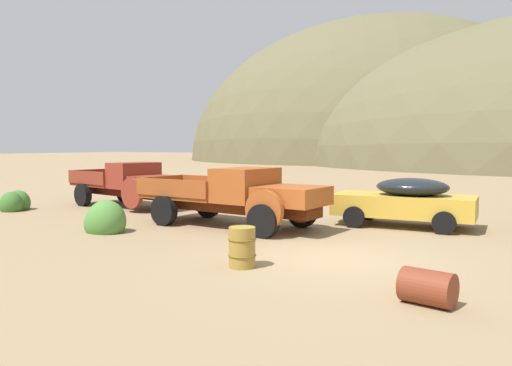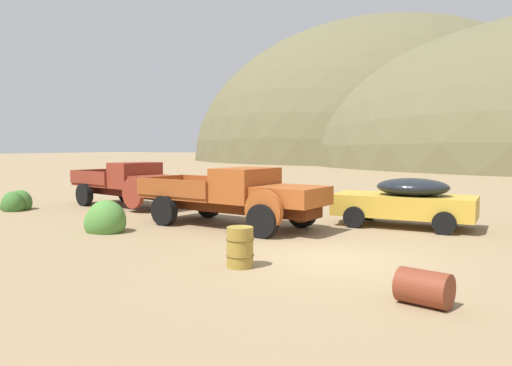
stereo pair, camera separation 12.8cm
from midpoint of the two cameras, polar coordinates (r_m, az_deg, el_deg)
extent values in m
plane|color=#937A56|center=(11.64, 9.12, -8.58)|extent=(300.00, 300.00, 0.00)
ellipsoid|color=brown|center=(98.14, 14.55, 2.63)|extent=(72.01, 71.48, 52.03)
cube|color=#42140D|center=(21.76, -14.27, -0.92)|extent=(5.42, 2.04, 0.36)
cube|color=maroon|center=(20.15, -11.06, 0.03)|extent=(2.00, 2.00, 0.55)
cube|color=#B7B2A8|center=(19.54, -9.63, -0.17)|extent=(0.32, 1.15, 0.44)
cylinder|color=maroon|center=(19.75, -13.74, -1.13)|extent=(1.21, 0.42, 1.20)
cylinder|color=maroon|center=(20.98, -9.28, -0.76)|extent=(1.21, 0.42, 1.20)
cube|color=maroon|center=(21.29, -13.52, 0.89)|extent=(1.61, 2.16, 1.05)
cube|color=black|center=(20.83, -12.63, 1.41)|extent=(0.39, 1.62, 0.59)
cube|color=maroon|center=(22.94, -16.39, -0.10)|extent=(3.06, 2.54, 0.12)
cube|color=maroon|center=(22.39, -18.58, 0.61)|extent=(2.66, 0.66, 0.55)
cube|color=maroon|center=(23.49, -14.33, 0.86)|extent=(2.66, 0.66, 0.55)
cube|color=maroon|center=(24.01, -18.09, 0.85)|extent=(0.52, 2.01, 0.55)
cylinder|color=black|center=(21.04, -9.17, -1.51)|extent=(1.00, 0.47, 0.96)
cylinder|color=black|center=(22.61, -18.92, -1.28)|extent=(1.00, 0.47, 0.96)
cylinder|color=black|center=(23.75, -14.53, -0.93)|extent=(1.00, 0.47, 0.96)
cube|color=#51220D|center=(15.96, -2.61, -2.64)|extent=(6.10, 1.67, 0.36)
cube|color=#A34C1E|center=(14.66, 4.27, -1.47)|extent=(2.09, 1.97, 0.55)
cube|color=#B7B2A8|center=(14.23, 7.34, -1.78)|extent=(0.22, 1.22, 0.44)
cylinder|color=#A34C1E|center=(13.96, 1.15, -3.22)|extent=(1.21, 0.31, 1.20)
cylinder|color=#A34C1E|center=(15.73, 5.43, -2.39)|extent=(1.21, 0.31, 1.20)
cube|color=#A34C1E|center=(15.55, -0.96, -0.21)|extent=(1.62, 2.18, 1.05)
cube|color=black|center=(15.17, 0.96, 0.48)|extent=(0.24, 1.72, 0.59)
cube|color=#97471E|center=(16.98, -7.03, -1.43)|extent=(3.27, 2.46, 0.12)
cube|color=#97471E|center=(16.18, -9.56, -0.55)|extent=(3.04, 0.44, 0.55)
cube|color=#97471E|center=(17.75, -4.74, -0.08)|extent=(3.04, 0.44, 0.55)
cube|color=#97471E|center=(17.96, -10.50, -0.09)|extent=(0.34, 2.12, 0.55)
cylinder|color=black|center=(13.95, 1.02, -4.38)|extent=(0.99, 0.39, 0.96)
cylinder|color=black|center=(15.81, 5.52, -3.37)|extent=(0.99, 0.39, 0.96)
cylinder|color=black|center=(16.41, -10.27, -3.14)|extent=(0.99, 0.39, 0.96)
cylinder|color=black|center=(18.02, -5.26, -2.43)|extent=(0.99, 0.39, 0.96)
cube|color=gold|center=(16.57, 16.80, -2.49)|extent=(4.35, 1.95, 0.68)
ellipsoid|color=black|center=(16.46, 17.73, -0.46)|extent=(2.27, 1.69, 0.57)
ellipsoid|color=gold|center=(17.02, 10.36, -1.97)|extent=(0.98, 1.52, 0.61)
cylinder|color=black|center=(17.80, 13.10, -3.06)|extent=(0.68, 0.21, 0.68)
cylinder|color=black|center=(16.01, 11.42, -3.85)|extent=(0.68, 0.21, 0.68)
cylinder|color=black|center=(17.34, 21.71, -3.45)|extent=(0.68, 0.21, 0.68)
cylinder|color=black|center=(15.49, 21.00, -4.32)|extent=(0.68, 0.21, 0.68)
cylinder|color=brown|center=(8.67, 19.11, -11.28)|extent=(0.93, 0.74, 0.58)
cylinder|color=olive|center=(10.65, -1.49, -7.36)|extent=(0.57, 0.57, 0.87)
torus|color=brown|center=(10.61, -1.49, -6.44)|extent=(0.61, 0.61, 0.03)
torus|color=brown|center=(10.68, -1.49, -8.27)|extent=(0.61, 0.61, 0.03)
ellipsoid|color=#3D702D|center=(23.56, -4.28, -1.53)|extent=(0.86, 0.78, 0.73)
ellipsoid|color=#3D702D|center=(23.32, -4.76, -1.54)|extent=(0.94, 0.85, 0.82)
ellipsoid|color=#3D702D|center=(22.34, -25.28, -2.04)|extent=(1.00, 0.90, 1.03)
ellipsoid|color=#3D702D|center=(21.92, -25.94, -2.19)|extent=(0.93, 0.84, 1.01)
ellipsoid|color=#3D702D|center=(22.36, -26.20, -2.37)|extent=(0.84, 0.75, 0.59)
ellipsoid|color=#4C8438|center=(15.56, -16.57, -4.17)|extent=(1.23, 1.11, 1.25)
ellipsoid|color=#4C8438|center=(15.65, -17.37, -4.43)|extent=(0.90, 0.81, 0.96)
camera|label=1|loc=(0.06, -89.77, 0.02)|focal=34.90mm
camera|label=2|loc=(0.06, 90.23, -0.02)|focal=34.90mm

